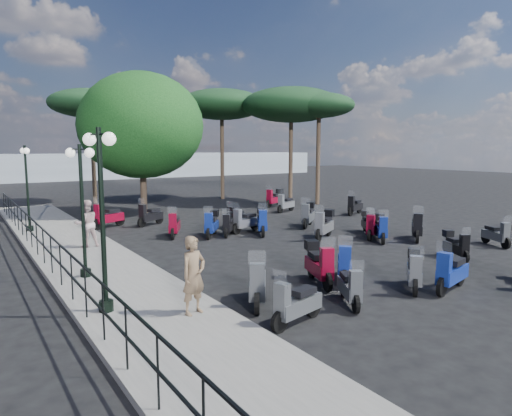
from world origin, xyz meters
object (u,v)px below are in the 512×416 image
scooter_18 (456,246)px  scooter_28 (274,198)px  scooter_8 (212,225)px  scooter_12 (451,273)px  woman (194,275)px  pine_3 (319,106)px  lamp_post_2 (27,183)px  pine_2 (91,104)px  scooter_10 (150,216)px  pine_0 (222,105)px  scooter_24 (496,235)px  pedestrian_far (87,224)px  scooter_0 (296,305)px  scooter_4 (108,217)px  scooter_27 (355,206)px  scooter_15 (262,222)px  scooter_19 (417,228)px  scooter_3 (174,226)px  scooter_25 (374,227)px  scooter_9 (229,225)px  scooter_11 (414,271)px  scooter_7 (344,264)px  scooter_14 (245,222)px  scooter_20 (381,229)px  lamp_post_1 (82,202)px  scooter_16 (236,218)px  scooter_13 (324,225)px  lamp_post_0 (102,208)px  scooter_2 (319,265)px  scooter_1 (258,284)px  scooter_22 (286,204)px  scooter_21 (308,215)px  broadleaf_tree (142,126)px  pine_1 (291,105)px  scooter_26 (367,223)px

scooter_18 → scooter_28: size_ratio=0.80×
scooter_8 → scooter_12: bearing=139.2°
woman → pine_3: 21.88m
lamp_post_2 → pine_2: (5.29, 10.20, 4.37)m
scooter_10 → pine_0: bearing=-73.6°
scooter_24 → pedestrian_far: bearing=-7.3°
scooter_0 → scooter_8: size_ratio=1.11×
scooter_4 → pine_0: pine_0 is taller
scooter_27 → scooter_0: bearing=108.4°
lamp_post_2 → pine_2: pine_2 is taller
scooter_15 → scooter_19: scooter_19 is taller
scooter_3 → pine_3: size_ratio=0.21×
scooter_25 → scooter_15: bearing=18.3°
scooter_9 → pine_2: 16.48m
scooter_9 → scooter_11: bearing=131.8°
scooter_4 → scooter_7: scooter_4 is taller
woman → scooter_14: bearing=35.4°
woman → scooter_9: woman is taller
scooter_18 → scooter_19: 3.17m
scooter_15 → pine_2: (-3.07, 15.79, 6.07)m
scooter_4 → pine_2: pine_2 is taller
scooter_28 → scooter_8: bearing=106.3°
scooter_14 → scooter_20: (3.51, -4.62, 0.03)m
lamp_post_1 → pine_2: pine_2 is taller
scooter_9 → scooter_16: bearing=-89.7°
scooter_13 → scooter_16: 4.66m
lamp_post_0 → pine_0: pine_0 is taller
lamp_post_0 → scooter_10: (5.07, 10.99, -1.95)m
scooter_14 → scooter_20: 5.81m
lamp_post_1 → scooter_3: bearing=21.1°
scooter_2 → scooter_28: (8.60, 14.10, 0.00)m
scooter_1 → scooter_13: scooter_13 is taller
scooter_22 → scooter_27: size_ratio=0.98×
pedestrian_far → scooter_11: (6.10, -9.43, -0.51)m
scooter_21 → scooter_27: (4.72, 1.61, -0.07)m
woman → scooter_18: bearing=-15.6°
pedestrian_far → woman: bearing=88.5°
scooter_13 → pine_2: 19.51m
broadleaf_tree → pine_0: bearing=30.0°
pine_3 → pine_1: bearing=114.3°
scooter_22 → scooter_28: size_ratio=0.95×
pine_2 → scooter_26: bearing=-68.5°
scooter_1 → scooter_11: 4.31m
scooter_21 → pine_3: pine_3 is taller
scooter_18 → scooter_27: 10.30m
scooter_0 → scooter_25: 10.08m
scooter_20 → scooter_0: bearing=73.0°
woman → scooter_3: size_ratio=1.10×
broadleaf_tree → scooter_15: bearing=-76.5°
scooter_2 → scooter_16: 9.44m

